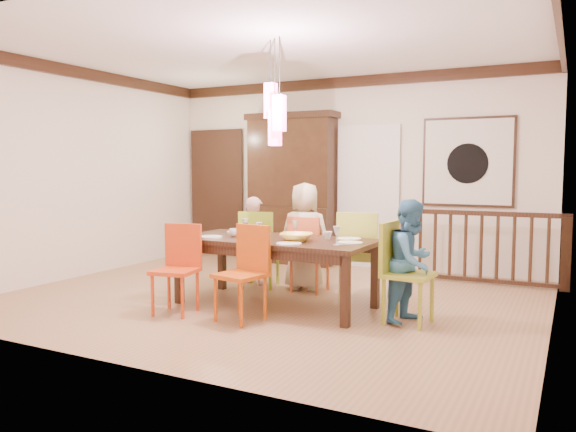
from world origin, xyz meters
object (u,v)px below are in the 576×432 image
at_px(balustrade, 481,246).
at_px(person_far_mid, 305,236).
at_px(china_hutch, 292,188).
at_px(person_far_left, 255,240).
at_px(chair_far_left, 260,243).
at_px(person_end_right, 412,261).
at_px(chair_end_right, 409,266).
at_px(dining_table, 275,246).

xyz_separation_m(balustrade, person_far_mid, (-1.91, -1.35, 0.17)).
relative_size(china_hutch, balustrade, 1.12).
bearing_deg(person_far_mid, person_far_left, -6.61).
bearing_deg(balustrade, chair_far_left, -150.31).
height_order(china_hutch, person_end_right, china_hutch).
relative_size(chair_end_right, china_hutch, 0.42).
xyz_separation_m(dining_table, chair_end_right, (1.49, -0.03, -0.10)).
xyz_separation_m(person_far_mid, person_end_right, (1.58, -0.86, -0.06)).
relative_size(dining_table, person_far_mid, 1.64).
bearing_deg(person_far_mid, china_hutch, -65.56).
distance_m(chair_far_left, china_hutch, 1.99).
distance_m(chair_end_right, person_far_mid, 1.83).
distance_m(dining_table, person_far_left, 1.20).
height_order(dining_table, chair_end_right, chair_end_right).
relative_size(chair_far_left, china_hutch, 0.41).
height_order(china_hutch, person_far_mid, china_hutch).
xyz_separation_m(balustrade, person_far_left, (-2.63, -1.36, 0.07)).
bearing_deg(person_far_mid, person_end_right, 144.36).
distance_m(person_far_mid, person_end_right, 1.80).
distance_m(dining_table, chair_far_left, 1.01).
bearing_deg(chair_end_right, person_end_right, -3.51).
distance_m(chair_end_right, person_end_right, 0.08).
relative_size(chair_far_left, person_far_mid, 0.73).
distance_m(dining_table, person_far_mid, 0.91).
distance_m(chair_far_left, person_end_right, 2.26).
xyz_separation_m(chair_end_right, china_hutch, (-2.61, 2.63, 0.62)).
bearing_deg(chair_far_left, person_end_right, 148.03).
height_order(chair_far_left, person_far_mid, person_far_mid).
xyz_separation_m(china_hutch, person_end_right, (2.62, -2.56, -0.58)).
bearing_deg(person_far_mid, dining_table, 87.50).
xyz_separation_m(person_far_left, person_end_right, (2.30, -0.85, 0.03)).
relative_size(balustrade, person_far_left, 1.84).
bearing_deg(balustrade, china_hutch, 172.15).
distance_m(china_hutch, balustrade, 3.06).
distance_m(dining_table, person_end_right, 1.51).
distance_m(china_hutch, person_end_right, 3.71).
height_order(chair_end_right, person_far_mid, person_far_mid).
bearing_deg(dining_table, person_far_left, 132.72).
bearing_deg(person_far_mid, chair_far_left, 5.79).
bearing_deg(person_far_left, person_end_right, 175.81).
xyz_separation_m(china_hutch, balustrade, (2.96, -0.35, -0.69)).
bearing_deg(balustrade, dining_table, -130.39).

